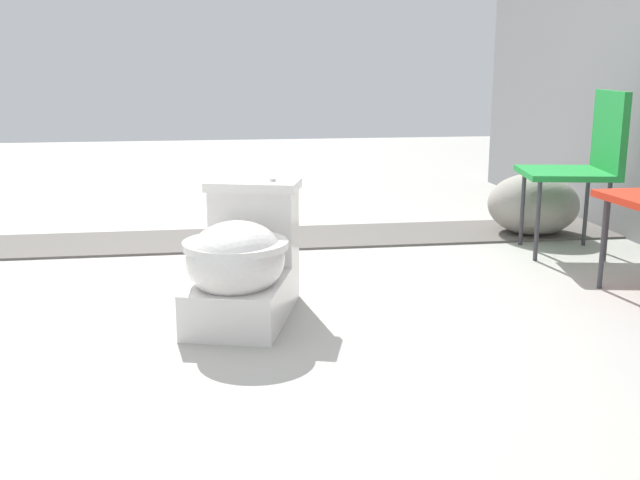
# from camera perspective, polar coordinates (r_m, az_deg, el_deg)

# --- Properties ---
(ground_plane) EXTENTS (14.00, 14.00, 0.00)m
(ground_plane) POSITION_cam_1_polar(r_m,az_deg,el_deg) (3.13, -10.13, -4.84)
(ground_plane) COLOR #A8A59E
(gravel_strip) EXTENTS (0.56, 8.00, 0.01)m
(gravel_strip) POSITION_cam_1_polar(r_m,az_deg,el_deg) (4.24, -2.98, 0.17)
(gravel_strip) COLOR #605B56
(gravel_strip) RESTS_ON ground
(toilet) EXTENTS (0.71, 0.53, 0.52)m
(toilet) POSITION_cam_1_polar(r_m,az_deg,el_deg) (2.87, -5.94, -1.76)
(toilet) COLOR white
(toilet) RESTS_ON ground
(folding_chair_left) EXTENTS (0.52, 0.52, 0.83)m
(folding_chair_left) POSITION_cam_1_polar(r_m,az_deg,el_deg) (4.06, 19.67, 6.10)
(folding_chair_left) COLOR #1E8C38
(folding_chair_left) RESTS_ON ground
(boulder_near) EXTENTS (0.65, 0.66, 0.35)m
(boulder_near) POSITION_cam_1_polar(r_m,az_deg,el_deg) (4.49, 15.92, 2.63)
(boulder_near) COLOR gray
(boulder_near) RESTS_ON ground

